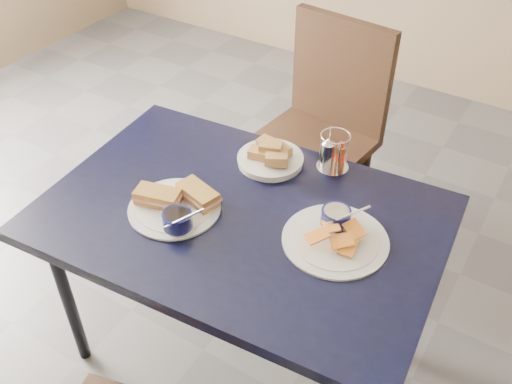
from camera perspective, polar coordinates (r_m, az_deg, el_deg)
The scene contains 6 objects.
dining_table at distance 1.81m, azimuth -1.47°, elevation -3.64°, with size 1.29×0.91×0.75m.
chair_far at distance 2.56m, azimuth 6.62°, elevation 7.33°, with size 0.52×0.50×1.00m.
sandwich_plate at distance 1.78m, azimuth -7.94°, elevation -1.22°, with size 0.31×0.29×0.12m.
plantain_plate at distance 1.70m, azimuth 7.99°, elevation -4.06°, with size 0.31×0.31×0.12m.
bread_basket at distance 1.96m, azimuth 1.47°, elevation 3.56°, with size 0.22×0.22×0.08m.
condiment_caddy at distance 1.94m, azimuth 7.67°, elevation 3.82°, with size 0.11×0.11×0.14m.
Camera 1 is at (0.51, -1.03, 1.93)m, focal length 40.00 mm.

